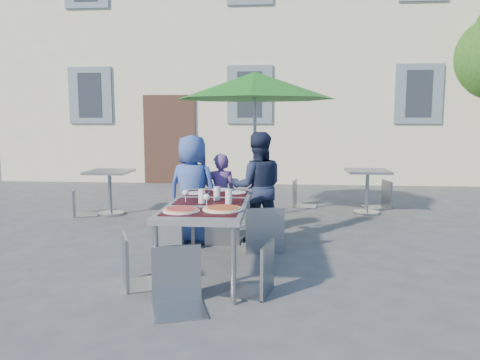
# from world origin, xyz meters

# --- Properties ---
(ground) EXTENTS (90.00, 90.00, 0.00)m
(ground) POSITION_xyz_m (0.00, 0.00, 0.00)
(ground) COLOR #404042
(ground) RESTS_ON ground
(building) EXTENTS (13.60, 8.20, 11.10)m
(building) POSITION_xyz_m (-0.00, 11.50, 4.85)
(building) COLOR beige
(building) RESTS_ON ground
(dining_table) EXTENTS (0.80, 1.85, 0.76)m
(dining_table) POSITION_xyz_m (0.03, 0.70, 0.70)
(dining_table) COLOR #45454A
(dining_table) RESTS_ON ground
(pizza_near_left) EXTENTS (0.34, 0.34, 0.03)m
(pizza_near_left) POSITION_xyz_m (-0.15, 0.15, 0.77)
(pizza_near_left) COLOR white
(pizza_near_left) RESTS_ON dining_table
(pizza_near_right) EXTENTS (0.38, 0.38, 0.03)m
(pizza_near_right) POSITION_xyz_m (0.23, 0.25, 0.77)
(pizza_near_right) COLOR white
(pizza_near_right) RESTS_ON dining_table
(glassware) EXTENTS (0.52, 0.44, 0.15)m
(glassware) POSITION_xyz_m (0.07, 0.63, 0.83)
(glassware) COLOR silver
(glassware) RESTS_ON dining_table
(place_settings) EXTENTS (0.72, 0.50, 0.01)m
(place_settings) POSITION_xyz_m (0.04, 1.33, 0.76)
(place_settings) COLOR white
(place_settings) RESTS_ON dining_table
(child_0) EXTENTS (0.78, 0.61, 1.41)m
(child_0) POSITION_xyz_m (-0.37, 1.88, 0.70)
(child_0) COLOR #375099
(child_0) RESTS_ON ground
(child_1) EXTENTS (0.45, 0.32, 1.16)m
(child_1) POSITION_xyz_m (-0.03, 2.08, 0.58)
(child_1) COLOR #5D3D7E
(child_1) RESTS_ON ground
(child_2) EXTENTS (0.74, 0.48, 1.44)m
(child_2) POSITION_xyz_m (0.47, 2.01, 0.72)
(child_2) COLOR #1B233C
(child_2) RESTS_ON ground
(chair_0) EXTENTS (0.52, 0.52, 0.93)m
(chair_0) POSITION_xyz_m (-0.57, 1.54, 0.55)
(chair_0) COLOR gray
(chair_0) RESTS_ON ground
(chair_1) EXTENTS (0.51, 0.51, 1.01)m
(chair_1) POSITION_xyz_m (0.02, 1.83, 0.59)
(chair_1) COLOR #8F949A
(chair_1) RESTS_ON ground
(chair_2) EXTENTS (0.56, 0.56, 1.06)m
(chair_2) POSITION_xyz_m (0.57, 1.53, 0.63)
(chair_2) COLOR gray
(chair_2) RESTS_ON ground
(chair_3) EXTENTS (0.56, 0.56, 0.96)m
(chair_3) POSITION_xyz_m (-0.61, 0.22, 0.56)
(chair_3) COLOR gray
(chair_3) RESTS_ON ground
(chair_4) EXTENTS (0.49, 0.49, 0.92)m
(chair_4) POSITION_xyz_m (0.56, 0.11, 0.54)
(chair_4) COLOR gray
(chair_4) RESTS_ON ground
(chair_5) EXTENTS (0.54, 0.55, 0.98)m
(chair_5) POSITION_xyz_m (-0.10, -0.25, 0.57)
(chair_5) COLOR gray
(chair_5) RESTS_ON ground
(patio_umbrella) EXTENTS (2.52, 2.52, 2.34)m
(patio_umbrella) POSITION_xyz_m (0.35, 3.43, 2.11)
(patio_umbrella) COLOR #A0A2A8
(patio_umbrella) RESTS_ON ground
(cafe_table_0) EXTENTS (0.70, 0.70, 0.75)m
(cafe_table_0) POSITION_xyz_m (-2.09, 3.51, 0.52)
(cafe_table_0) COLOR #A0A2A8
(cafe_table_0) RESTS_ON ground
(bg_chair_l_0) EXTENTS (0.49, 0.49, 0.85)m
(bg_chair_l_0) POSITION_xyz_m (-2.57, 3.40, 0.49)
(bg_chair_l_0) COLOR gray
(bg_chair_l_0) RESTS_ON ground
(bg_chair_r_0) EXTENTS (0.49, 0.49, 1.01)m
(bg_chair_r_0) POSITION_xyz_m (-0.97, 3.68, 0.59)
(bg_chair_r_0) COLOR gray
(bg_chair_r_0) RESTS_ON ground
(cafe_table_1) EXTENTS (0.70, 0.70, 0.75)m
(cafe_table_1) POSITION_xyz_m (2.24, 3.96, 0.52)
(cafe_table_1) COLOR #A0A2A8
(cafe_table_1) RESTS_ON ground
(bg_chair_l_1) EXTENTS (0.48, 0.47, 0.93)m
(bg_chair_l_1) POSITION_xyz_m (1.14, 4.56, 0.54)
(bg_chair_l_1) COLOR gray
(bg_chair_l_1) RESTS_ON ground
(bg_chair_r_1) EXTENTS (0.50, 0.49, 0.95)m
(bg_chair_r_1) POSITION_xyz_m (2.60, 4.54, 0.55)
(bg_chair_r_1) COLOR gray
(bg_chair_r_1) RESTS_ON ground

